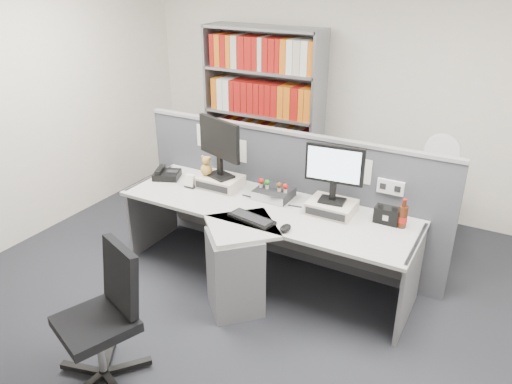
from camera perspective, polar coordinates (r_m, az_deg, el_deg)
The scene contains 21 objects.
ground at distance 4.05m, azimuth -4.64°, elevation -15.38°, with size 5.50×5.50×0.00m, color #2D2F35.
room_shell at distance 3.21m, azimuth -5.73°, elevation 9.95°, with size 5.04×5.54×2.72m.
partition at distance 4.62m, azimuth 3.66°, elevation -0.36°, with size 3.00×0.08×1.27m.
desk at distance 4.20m, azimuth -0.37°, elevation -6.04°, with size 2.60×1.20×0.72m.
monitor_riser_left at distance 4.60m, azimuth -4.14°, elevation 1.21°, with size 0.38×0.31×0.10m.
monitor_riser_right at distance 4.16m, azimuth 8.71°, elevation -1.74°, with size 0.38×0.31×0.10m.
monitor_left at distance 4.47m, azimuth -4.27°, elevation 5.65°, with size 0.52×0.24×0.55m.
monitor_right at distance 4.02m, azimuth 9.03°, elevation 2.65°, with size 0.48×0.17×0.49m.
desktop_pc at distance 4.38m, azimuth 2.07°, elevation -0.16°, with size 0.31×0.28×0.08m.
figurines at distance 4.33m, azimuth 1.99°, elevation 0.87°, with size 0.29×0.05×0.09m.
keyboard at distance 4.00m, azimuth -0.52°, elevation -3.09°, with size 0.42×0.22×0.03m.
mouse at distance 3.85m, azimuth 3.43°, elevation -4.18°, with size 0.08×0.12×0.05m, color black.
desk_phone at distance 4.86m, azimuth -10.31°, elevation 2.03°, with size 0.30×0.29×0.10m.
desk_calendar at distance 4.62m, azimuth -7.61°, elevation 1.15°, with size 0.10×0.08×0.12m.
plush_toy at distance 4.60m, azimuth -5.76°, elevation 2.90°, with size 0.11×0.11×0.19m.
speaker at distance 4.08m, azimuth 14.94°, elevation -2.61°, with size 0.20×0.11×0.13m, color black.
cola_bottle at distance 4.03m, azimuth 16.59°, elevation -2.76°, with size 0.07×0.07×0.24m.
shelving_unit at distance 5.89m, azimuth 0.82°, elevation 8.68°, with size 1.41×0.40×2.00m.
filing_cabinet at distance 5.10m, azimuth 19.52°, elevation -3.03°, with size 0.45×0.61×0.70m.
desk_fan at distance 4.84m, azimuth 20.65°, elevation 4.11°, with size 0.31×0.19×0.52m.
office_chair at distance 3.49m, azimuth -16.98°, elevation -13.28°, with size 0.64×0.65×0.96m.
Camera 1 is at (1.77, -2.55, 2.60)m, focal length 34.61 mm.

